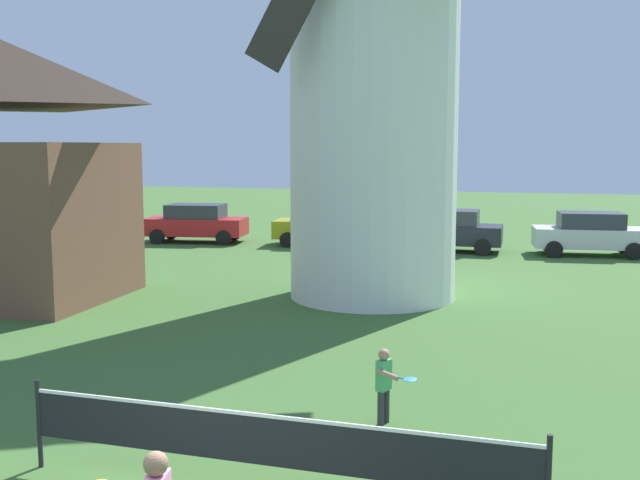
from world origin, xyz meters
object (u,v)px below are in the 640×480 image
Objects in this scene: player_far at (385,382)px; parked_car_black at (448,230)px; parked_car_silver at (590,233)px; windmill at (374,45)px; parked_car_mustard at (326,225)px; tennis_net at (267,441)px; parked_car_red at (196,223)px.

player_far is 18.08m from parked_car_black.
player_far is 18.75m from parked_car_silver.
parked_car_mustard is (-4.07, 9.46, -5.63)m from windmill.
player_far is 19.32m from parked_car_mustard.
tennis_net is (1.47, -11.44, -5.75)m from windmill.
parked_car_black is (-1.48, 18.02, 0.19)m from player_far.
tennis_net is at bearing -88.03° from parked_car_black.
player_far is at bearing -56.55° from parked_car_red.
parked_car_black is at bearing 91.97° from tennis_net.
tennis_net is at bearing -106.21° from player_far.
parked_car_black is at bearing -175.58° from parked_car_silver.
windmill is 3.21× the size of parked_car_silver.
parked_car_red is at bearing 136.76° from windmill.
player_far is (0.77, 2.64, -0.07)m from tennis_net.
parked_car_black reaches higher than tennis_net.
windmill reaches higher than tennis_net.
tennis_net is 1.43× the size of parked_car_mustard.
parked_car_mustard is at bearing 113.30° from windmill.
parked_car_silver is (5.05, 0.39, -0.00)m from parked_car_black.
player_far is at bearing -70.95° from parked_car_mustard.
parked_car_mustard is at bearing 109.05° from player_far.
parked_car_black is at bearing 85.29° from windmill.
player_far is 0.27× the size of parked_car_black.
parked_car_silver is (9.88, 0.15, -0.00)m from parked_car_mustard.
parked_car_red is at bearing -178.16° from parked_car_black.
tennis_net is 1.46× the size of parked_car_silver.
tennis_net is 1.41× the size of parked_car_red.
parked_car_mustard is (-6.31, 18.26, 0.19)m from player_far.
parked_car_mustard is 9.88m from parked_car_silver.
parked_car_black is (0.76, 9.21, -5.63)m from windmill.
parked_car_mustard reaches higher than player_far.
parked_car_red is 1.04× the size of parked_car_silver.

